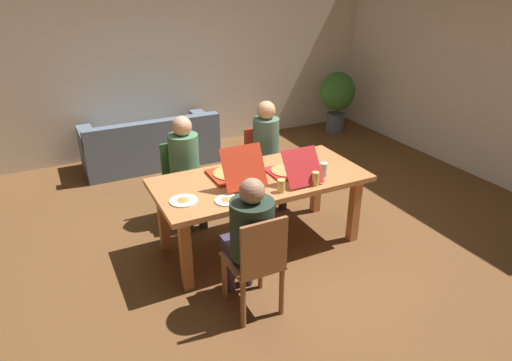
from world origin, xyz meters
TOP-DOWN VIEW (x-y plane):
  - ground_plane at (0.00, 0.00)m, footprint 20.00×20.00m
  - back_wall at (0.00, 3.21)m, footprint 7.04×0.12m
  - side_wall_right at (3.52, 0.96)m, footprint 0.12×5.46m
  - dining_table at (0.00, 0.00)m, footprint 2.08×0.97m
  - chair_0 at (-0.50, 0.95)m, footprint 0.45×0.40m
  - person_0 at (-0.50, 0.82)m, footprint 0.33×0.50m
  - chair_1 at (-0.50, -0.91)m, footprint 0.41×0.44m
  - person_1 at (-0.50, -0.78)m, footprint 0.35×0.52m
  - chair_2 at (0.51, 0.94)m, footprint 0.39×0.43m
  - person_2 at (0.51, 0.81)m, footprint 0.31×0.51m
  - pizza_box_0 at (0.29, -0.08)m, footprint 0.37×0.57m
  - pizza_box_1 at (-0.24, 0.11)m, footprint 0.41×0.60m
  - plate_0 at (0.69, 0.32)m, footprint 0.21×0.21m
  - plate_1 at (-0.83, -0.14)m, footprint 0.25×0.25m
  - plate_2 at (-0.48, -0.31)m, footprint 0.23×0.23m
  - drinking_glass_0 at (0.57, -0.24)m, footprint 0.08×0.08m
  - drinking_glass_1 at (0.03, -0.36)m, footprint 0.07×0.07m
  - drinking_glass_2 at (0.38, -0.38)m, footprint 0.07×0.07m
  - couch at (-0.46, 2.60)m, footprint 1.88×0.80m
  - potted_plant at (2.80, 2.61)m, footprint 0.59×0.59m

SIDE VIEW (x-z plane):
  - ground_plane at x=0.00m, z-range 0.00..0.00m
  - couch at x=-0.46m, z-range -0.09..0.65m
  - chair_2 at x=0.51m, z-range 0.04..0.92m
  - chair_1 at x=-0.50m, z-range 0.03..0.97m
  - chair_0 at x=-0.50m, z-range 0.06..0.93m
  - potted_plant at x=2.80m, z-range 0.13..1.18m
  - dining_table at x=0.00m, z-range 0.29..1.05m
  - person_1 at x=-0.50m, z-range 0.11..1.31m
  - person_0 at x=-0.50m, z-range 0.11..1.32m
  - person_2 at x=0.51m, z-range 0.11..1.36m
  - plate_1 at x=-0.83m, z-range 0.76..0.79m
  - plate_0 at x=0.69m, z-range 0.76..0.79m
  - plate_2 at x=-0.48m, z-range 0.76..0.79m
  - pizza_box_0 at x=0.29m, z-range 0.65..0.98m
  - pizza_box_1 at x=-0.24m, z-range 0.62..1.01m
  - drinking_glass_1 at x=0.03m, z-range 0.76..0.88m
  - drinking_glass_2 at x=0.38m, z-range 0.76..0.90m
  - drinking_glass_0 at x=0.57m, z-range 0.76..0.90m
  - back_wall at x=0.00m, z-range 0.00..2.93m
  - side_wall_right at x=3.52m, z-range 0.00..2.93m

